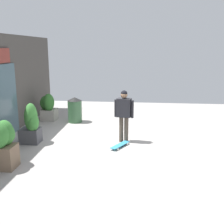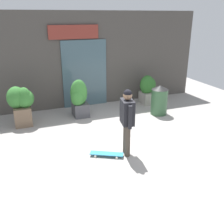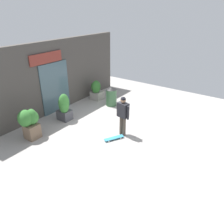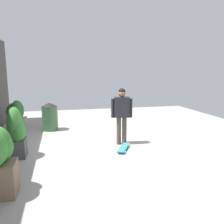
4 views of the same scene
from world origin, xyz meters
TOP-DOWN VIEW (x-y plane):
  - ground_plane at (0.00, 0.00)m, footprint 12.00×12.00m
  - skateboarder at (-0.36, -0.61)m, footprint 0.33×0.59m
  - skateboard at (-0.84, -0.54)m, footprint 0.78×0.54m
  - planter_box_left at (-0.79, 2.16)m, footprint 0.57×0.62m
  - planter_box_right at (1.97, 2.59)m, footprint 0.71×0.65m
  - trash_bin at (1.76, 1.44)m, footprint 0.55×0.55m

SIDE VIEW (x-z plane):
  - ground_plane at x=0.00m, z-range 0.00..0.00m
  - skateboard at x=-0.84m, z-range 0.02..0.10m
  - trash_bin at x=1.76m, z-range 0.00..0.99m
  - planter_box_right at x=1.97m, z-range 0.01..1.10m
  - planter_box_left at x=-0.79m, z-range -0.03..1.22m
  - skateboarder at x=-0.36m, z-range 0.17..1.79m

